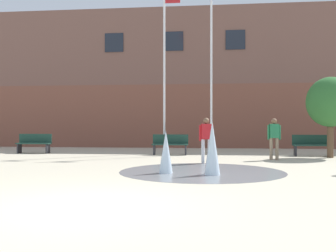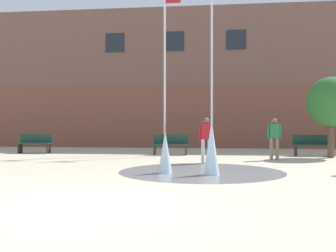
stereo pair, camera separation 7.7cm
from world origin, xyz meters
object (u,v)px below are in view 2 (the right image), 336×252
adult_in_red (274,136)px  park_bench_center (312,145)px  park_bench_far_left (35,143)px  adult_watching (206,137)px  street_tree_near_building (331,102)px  flagpole_right (212,61)px  park_bench_left_of_flagpoles (171,144)px  flagpole_left (165,64)px

adult_in_red → park_bench_center: bearing=37.0°
park_bench_far_left → adult_in_red: 10.92m
adult_in_red → adult_watching: same height
adult_watching → street_tree_near_building: bearing=13.6°
park_bench_center → flagpole_right: size_ratio=0.20×
park_bench_left_of_flagpoles → adult_in_red: 4.70m
park_bench_left_of_flagpoles → flagpole_right: size_ratio=0.20×
park_bench_left_of_flagpoles → park_bench_center: bearing=0.1°
flagpole_right → adult_watching: bearing=-92.5°
park_bench_left_of_flagpoles → street_tree_near_building: 6.92m
park_bench_far_left → flagpole_right: bearing=5.0°
adult_watching → park_bench_far_left: bearing=139.0°
park_bench_far_left → park_bench_center: bearing=-1.1°
adult_watching → flagpole_left: (-2.00, 4.55, 3.27)m
park_bench_center → adult_in_red: 2.83m
adult_in_red → park_bench_left_of_flagpoles: bearing=143.9°
adult_watching → street_tree_near_building: size_ratio=0.48×
flagpole_left → flagpole_right: size_ratio=0.97×
park_bench_left_of_flagpoles → flagpole_right: bearing=27.7°
park_bench_far_left → park_bench_center: (12.57, -0.24, 0.00)m
adult_watching → flagpole_left: bearing=98.0°
park_bench_far_left → flagpole_left: bearing=6.8°
flagpole_left → street_tree_near_building: size_ratio=2.40×
adult_in_red → adult_watching: 2.99m
park_bench_center → adult_in_red: bearing=-132.8°
park_bench_far_left → adult_watching: adult_watching is taller
park_bench_left_of_flagpoles → adult_watching: adult_watching is taller
park_bench_far_left → street_tree_near_building: size_ratio=0.49×
adult_in_red → flagpole_right: bearing=117.9°
park_bench_far_left → park_bench_left_of_flagpoles: (6.46, -0.24, 0.00)m
flagpole_left → adult_watching: bearing=-66.3°
park_bench_center → adult_watching: adult_watching is taller
park_bench_left_of_flagpoles → flagpole_left: 3.86m
adult_in_red → street_tree_near_building: street_tree_near_building is taller
flagpole_left → street_tree_near_building: (7.00, -1.74, -1.94)m
flagpole_left → flagpole_right: (2.20, 0.00, 0.12)m
park_bench_far_left → park_bench_center: size_ratio=1.00×
park_bench_far_left → street_tree_near_building: 13.26m
adult_in_red → flagpole_right: (-2.36, 3.01, 3.39)m
park_bench_center → flagpole_left: flagpole_left is taller
park_bench_left_of_flagpoles → street_tree_near_building: size_ratio=0.49×
flagpole_left → park_bench_left_of_flagpoles: bearing=-70.0°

